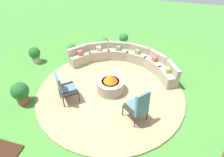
# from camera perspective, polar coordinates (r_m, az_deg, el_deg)

# --- Properties ---
(ground_plane) EXTENTS (24.00, 24.00, 0.00)m
(ground_plane) POSITION_cam_1_polar(r_m,az_deg,el_deg) (6.97, -0.45, -3.89)
(ground_plane) COLOR #478C38
(patio_circle) EXTENTS (5.25, 5.25, 0.06)m
(patio_circle) POSITION_cam_1_polar(r_m,az_deg,el_deg) (6.95, -0.45, -3.71)
(patio_circle) COLOR tan
(patio_circle) RESTS_ON ground_plane
(fire_pit) EXTENTS (0.97, 0.97, 0.71)m
(fire_pit) POSITION_cam_1_polar(r_m,az_deg,el_deg) (6.75, -0.46, -1.79)
(fire_pit) COLOR #9E937F
(fire_pit) RESTS_ON patio_circle
(curved_stone_bench) EXTENTS (4.53, 1.89, 0.74)m
(curved_stone_bench) POSITION_cam_1_polar(r_m,az_deg,el_deg) (8.09, 3.88, 5.86)
(curved_stone_bench) COLOR #9E937F
(curved_stone_bench) RESTS_ON patio_circle
(lounge_chair_front_left) EXTENTS (0.77, 0.79, 1.16)m
(lounge_chair_front_left) POSITION_cam_1_polar(r_m,az_deg,el_deg) (6.34, -13.92, -2.67)
(lounge_chair_front_left) COLOR #2D2319
(lounge_chair_front_left) RESTS_ON patio_circle
(lounge_chair_front_right) EXTENTS (0.80, 0.81, 1.15)m
(lounge_chair_front_right) POSITION_cam_1_polar(r_m,az_deg,el_deg) (5.62, 7.77, -8.21)
(lounge_chair_front_right) COLOR #2D2319
(lounge_chair_front_right) RESTS_ON patio_circle
(potted_plant_0) EXTENTS (0.57, 0.57, 0.80)m
(potted_plant_0) POSITION_cam_1_polar(r_m,az_deg,el_deg) (6.95, -25.68, -3.77)
(potted_plant_0) COLOR brown
(potted_plant_0) RESTS_ON ground_plane
(potted_plant_1) EXTENTS (0.39, 0.39, 0.60)m
(potted_plant_1) POSITION_cam_1_polar(r_m,az_deg,el_deg) (9.02, -11.92, 8.55)
(potted_plant_1) COLOR brown
(potted_plant_1) RESTS_ON ground_plane
(potted_plant_2) EXTENTS (0.45, 0.45, 0.63)m
(potted_plant_2) POSITION_cam_1_polar(r_m,az_deg,el_deg) (9.76, 3.51, 11.75)
(potted_plant_2) COLOR brown
(potted_plant_2) RESTS_ON ground_plane
(potted_plant_4) EXTENTS (0.49, 0.49, 0.71)m
(potted_plant_4) POSITION_cam_1_polar(r_m,az_deg,el_deg) (8.98, -22.06, 6.75)
(potted_plant_4) COLOR #A89E8E
(potted_plant_4) RESTS_ON ground_plane
(potted_plant_5) EXTENTS (0.57, 0.57, 0.73)m
(potted_plant_5) POSITION_cam_1_polar(r_m,az_deg,el_deg) (9.20, -2.90, 10.36)
(potted_plant_5) COLOR brown
(potted_plant_5) RESTS_ON ground_plane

